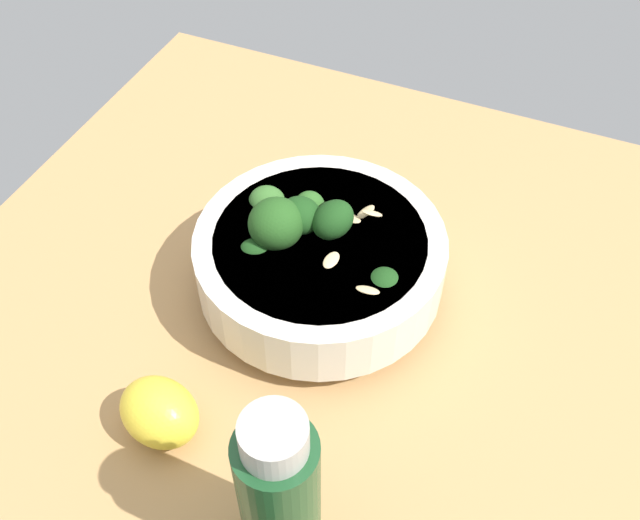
{
  "coord_description": "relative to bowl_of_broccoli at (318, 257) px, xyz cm",
  "views": [
    {
      "loc": [
        -14.15,
        33.75,
        48.77
      ],
      "look_at": [
        1.5,
        -2.73,
        4.0
      ],
      "focal_mm": 41.04,
      "sensor_mm": 36.0,
      "label": 1
    }
  ],
  "objects": [
    {
      "name": "bowl_of_broccoli",
      "position": [
        0.0,
        0.0,
        0.0
      ],
      "size": [
        20.38,
        20.38,
        10.26
      ],
      "color": "silver",
      "rests_on": "ground_plane"
    },
    {
      "name": "ground_plane",
      "position": [
        -1.66,
        2.77,
        -5.81
      ],
      "size": [
        67.39,
        67.39,
        3.02
      ],
      "primitive_type": "cube",
      "color": "tan"
    },
    {
      "name": "bottle_short",
      "position": [
        -6.58,
        21.0,
        3.28
      ],
      "size": [
        4.85,
        4.85,
        15.99
      ],
      "color": "#194723",
      "rests_on": "ground_plane"
    },
    {
      "name": "lemon_wedge",
      "position": [
        5.2,
        16.69,
        -1.85
      ],
      "size": [
        7.08,
        6.09,
        4.9
      ],
      "primitive_type": "ellipsoid",
      "rotation": [
        0.0,
        0.0,
        2.93
      ],
      "color": "yellow",
      "rests_on": "ground_plane"
    }
  ]
}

